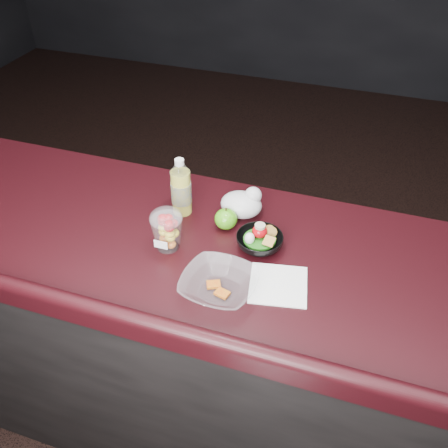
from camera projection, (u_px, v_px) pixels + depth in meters
The scene contains 8 objects.
counter at pixel (214, 348), 1.85m from camera, with size 4.06×0.71×1.02m.
lemonade_bottle at pixel (181, 191), 1.61m from camera, with size 0.07×0.07×0.20m.
fruit_cup at pixel (167, 229), 1.48m from camera, with size 0.10×0.10×0.14m.
green_apple at pixel (226, 219), 1.58m from camera, with size 0.07×0.07×0.08m.
plastic_bag at pixel (243, 203), 1.63m from camera, with size 0.14×0.11×0.10m.
snack_bowl at pixel (259, 240), 1.51m from camera, with size 0.15×0.15×0.08m.
takeout_bowl at pixel (219, 285), 1.37m from camera, with size 0.22×0.22×0.05m.
paper_napkin at pixel (278, 285), 1.40m from camera, with size 0.16×0.16×0.00m, color white.
Camera 1 is at (0.40, -0.78, 2.03)m, focal length 40.00 mm.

